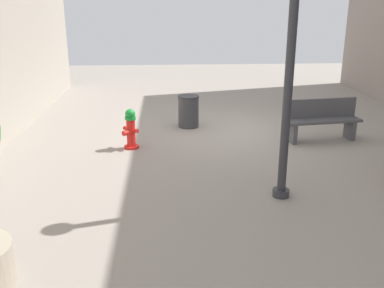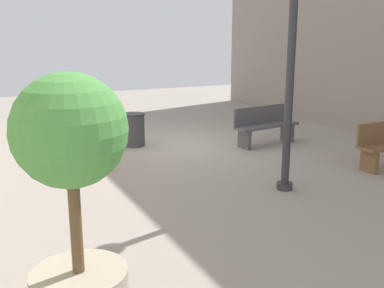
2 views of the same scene
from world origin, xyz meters
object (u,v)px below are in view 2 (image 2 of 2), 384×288
object	(u,v)px
fire_hydrant	(97,149)
trash_bin	(134,130)
street_lamp	(292,32)
planter_tree	(73,183)
bench_near	(265,124)

from	to	relation	value
fire_hydrant	trash_bin	distance (m)	2.10
trash_bin	street_lamp	bearing A→B (deg)	107.16
fire_hydrant	street_lamp	world-z (taller)	street_lamp
planter_tree	street_lamp	bearing A→B (deg)	-151.89
planter_tree	street_lamp	xyz separation A→B (m)	(-4.09, -2.18, 1.32)
planter_tree	bench_near	bearing A→B (deg)	-138.17
street_lamp	planter_tree	bearing A→B (deg)	28.11
bench_near	planter_tree	bearing A→B (deg)	41.83
street_lamp	bench_near	bearing A→B (deg)	-119.40
bench_near	trash_bin	xyz separation A→B (m)	(2.99, -1.28, -0.09)
planter_tree	street_lamp	world-z (taller)	street_lamp
fire_hydrant	trash_bin	bearing A→B (deg)	-129.86
fire_hydrant	planter_tree	size ratio (longest dim) A/B	0.37
planter_tree	street_lamp	size ratio (longest dim) A/B	0.54
bench_near	planter_tree	size ratio (longest dim) A/B	0.78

